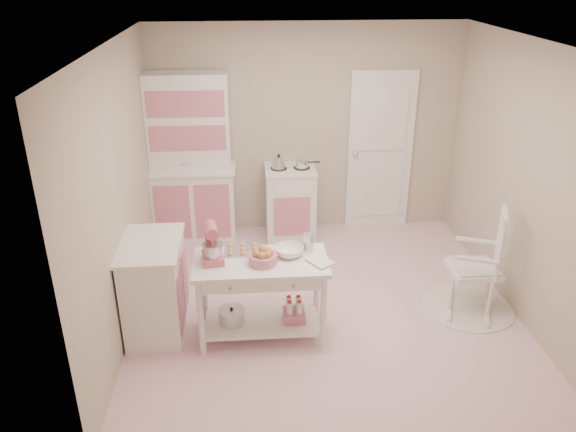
# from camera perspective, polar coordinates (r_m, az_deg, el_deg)

# --- Properties ---
(room_shell) EXTENTS (3.84, 3.84, 2.62)m
(room_shell) POSITION_cam_1_polar(r_m,az_deg,el_deg) (5.14, 4.10, 6.55)
(room_shell) COLOR pink
(room_shell) RESTS_ON ground
(door) EXTENTS (0.82, 0.05, 2.04)m
(door) POSITION_cam_1_polar(r_m,az_deg,el_deg) (7.26, 9.34, 6.50)
(door) COLOR white
(door) RESTS_ON ground
(hutch) EXTENTS (1.06, 0.50, 2.08)m
(hutch) POSITION_cam_1_polar(r_m,az_deg,el_deg) (6.89, -9.85, 5.65)
(hutch) COLOR white
(hutch) RESTS_ON ground
(stove) EXTENTS (0.62, 0.57, 0.92)m
(stove) POSITION_cam_1_polar(r_m,az_deg,el_deg) (7.03, 0.23, 1.36)
(stove) COLOR white
(stove) RESTS_ON ground
(base_cabinet) EXTENTS (0.54, 0.84, 0.92)m
(base_cabinet) POSITION_cam_1_polar(r_m,az_deg,el_deg) (5.40, -13.35, -7.04)
(base_cabinet) COLOR white
(base_cabinet) RESTS_ON ground
(lace_rug) EXTENTS (0.92, 0.92, 0.01)m
(lace_rug) POSITION_cam_1_polar(r_m,az_deg,el_deg) (6.09, 17.77, -8.74)
(lace_rug) COLOR white
(lace_rug) RESTS_ON ground
(rocking_chair) EXTENTS (0.71, 0.85, 1.10)m
(rocking_chair) POSITION_cam_1_polar(r_m,az_deg,el_deg) (5.82, 18.45, -4.24)
(rocking_chair) COLOR white
(rocking_chair) RESTS_ON ground
(work_table) EXTENTS (1.20, 0.60, 0.80)m
(work_table) POSITION_cam_1_polar(r_m,az_deg,el_deg) (5.21, -2.71, -8.40)
(work_table) COLOR white
(work_table) RESTS_ON ground
(stand_mixer) EXTENTS (0.24, 0.31, 0.34)m
(stand_mixer) POSITION_cam_1_polar(r_m,az_deg,el_deg) (4.95, -7.71, -2.87)
(stand_mixer) COLOR #CB5667
(stand_mixer) RESTS_ON work_table
(cookie_tray) EXTENTS (0.34, 0.24, 0.02)m
(cookie_tray) POSITION_cam_1_polar(r_m,az_deg,el_deg) (5.16, -4.53, -3.56)
(cookie_tray) COLOR silver
(cookie_tray) RESTS_ON work_table
(bread_basket) EXTENTS (0.25, 0.25, 0.09)m
(bread_basket) POSITION_cam_1_polar(r_m,az_deg,el_deg) (4.94, -2.56, -4.38)
(bread_basket) COLOR #CB748B
(bread_basket) RESTS_ON work_table
(mixing_bowl) EXTENTS (0.27, 0.27, 0.08)m
(mixing_bowl) POSITION_cam_1_polar(r_m,az_deg,el_deg) (5.06, 0.11, -3.60)
(mixing_bowl) COLOR white
(mixing_bowl) RESTS_ON work_table
(metal_pitcher) EXTENTS (0.10, 0.10, 0.17)m
(metal_pitcher) POSITION_cam_1_polar(r_m,az_deg,el_deg) (5.13, 2.05, -2.68)
(metal_pitcher) COLOR silver
(metal_pitcher) RESTS_ON work_table
(recipe_book) EXTENTS (0.27, 0.29, 0.02)m
(recipe_book) POSITION_cam_1_polar(r_m,az_deg,el_deg) (4.92, 2.51, -4.93)
(recipe_book) COLOR white
(recipe_book) RESTS_ON work_table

